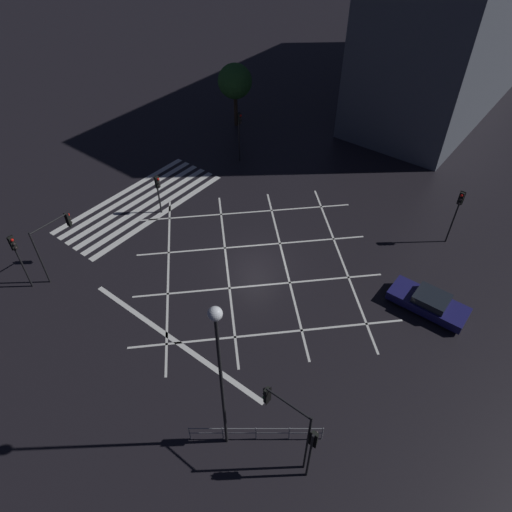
% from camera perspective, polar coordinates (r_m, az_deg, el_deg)
% --- Properties ---
extents(ground_plane, '(200.00, 200.00, 0.00)m').
position_cam_1_polar(ground_plane, '(30.34, 0.00, -1.08)').
color(ground_plane, black).
extents(road_markings, '(19.55, 23.58, 0.01)m').
position_cam_1_polar(road_markings, '(33.94, -10.27, 3.67)').
color(road_markings, silver).
rests_on(road_markings, ground_plane).
extents(traffic_light_sw_cross, '(0.36, 0.39, 4.48)m').
position_cam_1_polar(traffic_light_sw_cross, '(39.43, -2.08, 15.77)').
color(traffic_light_sw_cross, black).
rests_on(traffic_light_sw_cross, ground_plane).
extents(traffic_light_median_south, '(0.36, 0.39, 3.24)m').
position_cam_1_polar(traffic_light_median_south, '(34.11, -12.14, 8.43)').
color(traffic_light_median_south, black).
rests_on(traffic_light_median_south, ground_plane).
extents(traffic_light_se_main, '(2.75, 0.36, 4.10)m').
position_cam_1_polar(traffic_light_se_main, '(30.56, -23.82, 2.49)').
color(traffic_light_se_main, black).
rests_on(traffic_light_se_main, ground_plane).
extents(traffic_light_se_cross, '(0.36, 0.39, 4.16)m').
position_cam_1_polar(traffic_light_se_cross, '(30.31, -27.73, 0.46)').
color(traffic_light_se_cross, black).
rests_on(traffic_light_se_cross, ground_plane).
extents(traffic_light_nw_main, '(0.39, 0.36, 4.25)m').
position_cam_1_polar(traffic_light_nw_main, '(32.96, 23.92, 5.61)').
color(traffic_light_nw_main, black).
rests_on(traffic_light_nw_main, ground_plane).
extents(traffic_light_ne_cross, '(0.36, 2.40, 4.48)m').
position_cam_1_polar(traffic_light_ne_cross, '(20.05, 3.71, -19.30)').
color(traffic_light_ne_cross, black).
rests_on(traffic_light_ne_cross, ground_plane).
extents(traffic_light_ne_main, '(0.39, 0.36, 3.74)m').
position_cam_1_polar(traffic_light_ne_main, '(20.24, 7.05, -22.49)').
color(traffic_light_ne_main, black).
rests_on(traffic_light_ne_main, ground_plane).
extents(street_lamp_west, '(0.53, 0.53, 9.47)m').
position_cam_1_polar(street_lamp_west, '(17.44, -4.62, -12.63)').
color(street_lamp_west, black).
rests_on(street_lamp_west, ground_plane).
extents(street_tree_far, '(3.19, 3.19, 5.96)m').
position_cam_1_polar(street_tree_far, '(45.23, -2.65, 20.96)').
color(street_tree_far, '#38281C').
rests_on(street_tree_far, ground_plane).
extents(waiting_car, '(1.87, 4.61, 1.21)m').
position_cam_1_polar(waiting_car, '(29.11, 20.77, -5.43)').
color(waiting_car, '#191951').
rests_on(waiting_car, ground_plane).
extents(pedestrian_railing, '(3.84, 4.93, 1.05)m').
position_cam_1_polar(pedestrian_railing, '(22.60, 0.00, -21.15)').
color(pedestrian_railing, gray).
rests_on(pedestrian_railing, ground_plane).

